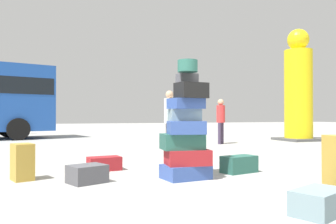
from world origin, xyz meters
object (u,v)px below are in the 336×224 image
suitcase_brown_right_side (189,146)px  suitcase_slate_white_trunk (319,202)px  suitcase_charcoal_left_side (87,174)px  suitcase_tan_behind_tower (22,162)px  suitcase_maroon_foreground_far (104,164)px  suitcase_tower (186,133)px  person_tourist_with_camera (221,117)px  suitcase_teal_upright_blue (239,164)px  person_bearded_onlooker (169,115)px  yellow_dummy_statue (298,91)px

suitcase_brown_right_side → suitcase_slate_white_trunk: bearing=-76.8°
suitcase_charcoal_left_side → suitcase_tan_behind_tower: size_ratio=0.90×
suitcase_maroon_foreground_far → suitcase_brown_right_side: bearing=-12.1°
suitcase_tower → person_tourist_with_camera: bearing=57.0°
suitcase_tower → person_tourist_with_camera: size_ratio=1.18×
suitcase_tan_behind_tower → person_tourist_with_camera: bearing=19.7°
suitcase_teal_upright_blue → suitcase_maroon_foreground_far: (-2.18, 1.03, -0.02)m
suitcase_brown_right_side → suitcase_maroon_foreground_far: bearing=-171.0°
suitcase_slate_white_trunk → person_bearded_onlooker: person_bearded_onlooker is taller
suitcase_maroon_foreground_far → person_tourist_with_camera: bearing=35.2°
suitcase_tan_behind_tower → person_bearded_onlooker: (3.57, 3.22, 0.73)m
suitcase_slate_white_trunk → suitcase_tan_behind_tower: size_ratio=1.08×
suitcase_charcoal_left_side → suitcase_tan_behind_tower: (-0.92, 0.55, 0.15)m
suitcase_teal_upright_blue → suitcase_slate_white_trunk: size_ratio=1.01×
person_tourist_with_camera → suitcase_tower: bearing=18.0°
person_bearded_onlooker → yellow_dummy_statue: 6.75m
suitcase_slate_white_trunk → suitcase_brown_right_side: size_ratio=0.77×
suitcase_tower → suitcase_teal_upright_blue: bearing=10.8°
suitcase_charcoal_left_side → suitcase_brown_right_side: size_ratio=0.64×
suitcase_tan_behind_tower → yellow_dummy_statue: 11.39m
suitcase_charcoal_left_side → person_bearded_onlooker: person_bearded_onlooker is taller
suitcase_tower → suitcase_slate_white_trunk: size_ratio=3.07×
suitcase_charcoal_left_side → person_bearded_onlooker: bearing=32.2°
suitcase_charcoal_left_side → suitcase_tan_behind_tower: 1.08m
suitcase_brown_right_side → person_bearded_onlooker: 2.96m
person_tourist_with_camera → suitcase_brown_right_side: bearing=16.3°
suitcase_slate_white_trunk → suitcase_brown_right_side: (0.01, 3.35, 0.27)m
suitcase_tan_behind_tower → person_tourist_with_camera: size_ratio=0.36×
suitcase_teal_upright_blue → yellow_dummy_statue: bearing=29.6°
suitcase_tower → suitcase_teal_upright_blue: suitcase_tower is taller
suitcase_teal_upright_blue → suitcase_brown_right_side: bearing=108.5°
suitcase_charcoal_left_side → suitcase_maroon_foreground_far: size_ratio=0.88×
suitcase_teal_upright_blue → suitcase_charcoal_left_side: (-2.60, -0.04, -0.01)m
suitcase_brown_right_side → suitcase_tower: bearing=-102.0°
suitcase_charcoal_left_side → suitcase_brown_right_side: 2.26m
suitcase_tan_behind_tower → suitcase_maroon_foreground_far: (1.34, 0.52, -0.16)m
suitcase_charcoal_left_side → yellow_dummy_statue: yellow_dummy_statue is taller
suitcase_slate_white_trunk → yellow_dummy_statue: size_ratio=0.14×
suitcase_maroon_foreground_far → suitcase_brown_right_side: (1.62, -0.12, 0.27)m
suitcase_tan_behind_tower → yellow_dummy_statue: size_ratio=0.13×
person_bearded_onlooker → suitcase_tan_behind_tower: bearing=-52.8°
suitcase_tan_behind_tower → suitcase_slate_white_trunk: bearing=-64.4°
person_tourist_with_camera → person_bearded_onlooker: bearing=-4.7°
suitcase_maroon_foreground_far → person_bearded_onlooker: size_ratio=0.34×
suitcase_tower → suitcase_brown_right_side: bearing=64.6°
suitcase_tower → suitcase_maroon_foreground_far: (-1.09, 1.24, -0.59)m
suitcase_tower → suitcase_charcoal_left_side: suitcase_tower is taller
suitcase_brown_right_side → person_bearded_onlooker: size_ratio=0.47×
suitcase_charcoal_left_side → person_bearded_onlooker: 4.69m
person_bearded_onlooker → yellow_dummy_statue: (6.31, 2.18, 1.00)m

